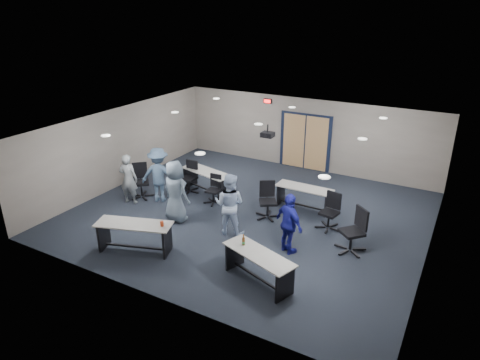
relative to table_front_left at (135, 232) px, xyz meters
The scene contains 25 objects.
floor 3.66m from the table_front_left, 64.36° to the left, with size 10.00×10.00×0.00m, color #1B202C.
back_wall 7.96m from the table_front_left, 78.60° to the left, with size 10.00×0.04×2.70m, color gray.
front_wall 2.16m from the table_front_left, 38.40° to the right, with size 10.00×0.04×2.70m, color gray.
left_wall 4.80m from the table_front_left, 136.50° to the left, with size 0.04×9.00×2.70m, color gray.
right_wall 7.37m from the table_front_left, 26.41° to the left, with size 0.04×9.00×2.70m, color gray.
ceiling 4.21m from the table_front_left, 64.36° to the left, with size 10.00×9.00×0.04m, color white.
double_door 7.90m from the table_front_left, 78.55° to the left, with size 2.00×0.07×2.20m.
exit_sign 7.94m from the table_front_left, 90.26° to the left, with size 0.32×0.07×0.18m.
ceiling_projector 4.59m from the table_front_left, 63.61° to the left, with size 0.35×0.32×0.37m.
ceiling_can_lights 4.39m from the table_front_left, 65.97° to the left, with size 6.24×5.74×0.02m, color silver, non-canonical shape.
table_front_left is the anchor object (origin of this frame).
table_front_right 3.35m from the table_front_left, ahead, with size 1.92×1.17×1.01m.
table_back_left 4.00m from the table_front_left, 96.14° to the left, with size 1.97×1.05×0.76m.
table_back_right 5.24m from the table_front_left, 57.03° to the left, with size 1.75×0.60×0.71m.
chair_back_a 3.84m from the table_front_left, 104.85° to the left, with size 0.67×0.67×1.07m, color black, non-canonical shape.
chair_back_b 3.38m from the table_front_left, 86.61° to the left, with size 0.58×0.58×0.92m, color black, non-canonical shape.
chair_back_c 3.94m from the table_front_left, 57.13° to the left, with size 0.69×0.69×1.09m, color black, non-canonical shape.
chair_back_d 5.28m from the table_front_left, 41.89° to the left, with size 0.66×0.66×1.05m, color black, non-canonical shape.
chair_loose_left 3.34m from the table_front_left, 128.66° to the left, with size 0.71×0.71×1.13m, color black, non-canonical shape.
chair_loose_right 5.49m from the table_front_left, 28.88° to the left, with size 0.74×0.74×1.18m, color black, non-canonical shape.
person_gray 3.01m from the table_front_left, 135.20° to the left, with size 0.59×0.39×1.62m, color gray.
person_plaid 1.91m from the table_front_left, 93.35° to the left, with size 0.89×0.58×1.83m, color slate.
person_lightblue 2.57m from the table_front_left, 50.35° to the left, with size 0.85×0.66×1.75m, color #B7CDF2.
person_navy 3.90m from the table_front_left, 28.14° to the left, with size 0.95×0.39×1.61m, color navy.
person_back 3.07m from the table_front_left, 117.29° to the left, with size 1.15×0.66×1.77m, color #445D7B.
Camera 1 is at (5.39, -10.26, 5.87)m, focal length 32.00 mm.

